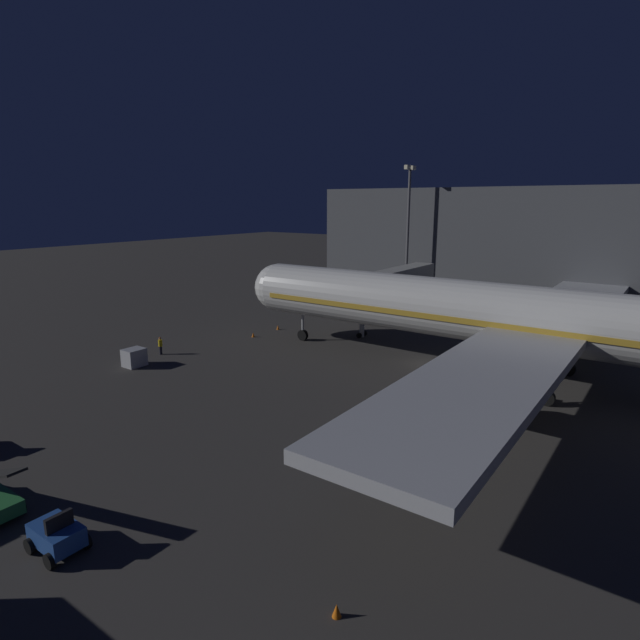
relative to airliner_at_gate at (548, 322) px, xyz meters
name	(u,v)px	position (x,y,z in m)	size (l,w,h in m)	color
ground_plane	(429,364)	(0.00, -10.14, -5.55)	(320.00, 320.00, 0.00)	#383533
airliner_at_gate	(548,322)	(0.00, 0.00, 0.00)	(58.09, 63.45, 19.22)	silver
jet_bridge	(386,282)	(-10.62, -20.65, 0.12)	(19.48, 3.40, 7.21)	#9E9E99
terminal_wall	(592,254)	(-31.00, -1.45, 3.04)	(6.00, 80.00, 17.18)	#4C4F54
apron_floodlight_mast	(408,227)	(-25.50, -25.26, 6.03)	(2.90, 0.50, 20.23)	#59595E
baggage_tug_lead	(57,535)	(34.62, -12.49, -4.77)	(1.86, 2.41, 1.95)	#234C9E
baggage_container_near_belt	(134,357)	(16.58, -32.62, -4.72)	(1.86, 1.57, 1.67)	#B7BABF
ground_crew_near_nose_gear	(160,345)	(12.73, -33.72, -4.55)	(0.40, 0.40, 1.82)	black
traffic_cone_nose_port	(278,327)	(-2.20, -30.77, -5.28)	(0.36, 0.36, 0.55)	orange
traffic_cone_nose_starboard	(253,335)	(2.20, -30.77, -5.28)	(0.36, 0.36, 0.55)	orange
traffic_cone_wingtip_svc_side	(337,610)	(30.55, -0.35, -5.28)	(0.36, 0.36, 0.55)	orange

